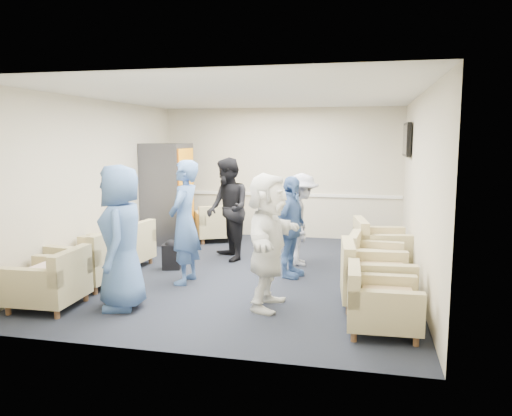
% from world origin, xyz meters
% --- Properties ---
extents(floor, '(6.00, 6.00, 0.00)m').
position_xyz_m(floor, '(0.00, 0.00, 0.00)').
color(floor, black).
rests_on(floor, ground).
extents(ceiling, '(6.00, 6.00, 0.00)m').
position_xyz_m(ceiling, '(0.00, 0.00, 2.70)').
color(ceiling, silver).
rests_on(ceiling, back_wall).
extents(back_wall, '(5.00, 0.02, 2.70)m').
position_xyz_m(back_wall, '(0.00, 3.00, 1.35)').
color(back_wall, beige).
rests_on(back_wall, floor).
extents(front_wall, '(5.00, 0.02, 2.70)m').
position_xyz_m(front_wall, '(0.00, -3.00, 1.35)').
color(front_wall, beige).
rests_on(front_wall, floor).
extents(left_wall, '(0.02, 6.00, 2.70)m').
position_xyz_m(left_wall, '(-2.50, 0.00, 1.35)').
color(left_wall, beige).
rests_on(left_wall, floor).
extents(right_wall, '(0.02, 6.00, 2.70)m').
position_xyz_m(right_wall, '(2.50, 0.00, 1.35)').
color(right_wall, beige).
rests_on(right_wall, floor).
extents(chair_rail, '(4.98, 0.04, 0.06)m').
position_xyz_m(chair_rail, '(0.00, 2.98, 0.90)').
color(chair_rail, white).
rests_on(chair_rail, back_wall).
extents(tv, '(0.10, 1.00, 0.58)m').
position_xyz_m(tv, '(2.44, 1.80, 2.05)').
color(tv, black).
rests_on(tv, right_wall).
extents(armchair_left_near, '(0.81, 0.81, 0.63)m').
position_xyz_m(armchair_left_near, '(-1.96, -2.10, 0.31)').
color(armchair_left_near, tan).
rests_on(armchair_left_near, floor).
extents(armchair_left_mid, '(0.94, 0.94, 0.68)m').
position_xyz_m(armchair_left_mid, '(-1.98, -1.13, 0.34)').
color(armchair_left_mid, tan).
rests_on(armchair_left_mid, floor).
extents(armchair_left_far, '(0.88, 0.88, 0.63)m').
position_xyz_m(armchair_left_far, '(-2.02, -0.08, 0.32)').
color(armchair_left_far, tan).
rests_on(armchair_left_far, floor).
extents(armchair_right_near, '(0.79, 0.79, 0.61)m').
position_xyz_m(armchair_right_near, '(1.94, -2.01, 0.30)').
color(armchair_right_near, tan).
rests_on(armchair_right_near, floor).
extents(armchair_right_midnear, '(0.92, 0.92, 0.68)m').
position_xyz_m(armchair_right_midnear, '(1.87, -1.16, 0.34)').
color(armchair_right_midnear, tan).
rests_on(armchair_right_midnear, floor).
extents(armchair_right_midfar, '(0.81, 0.81, 0.60)m').
position_xyz_m(armchair_right_midfar, '(1.89, -0.10, 0.30)').
color(armchair_right_midfar, tan).
rests_on(armchair_right_midfar, floor).
extents(armchair_right_far, '(0.97, 0.97, 0.67)m').
position_xyz_m(armchair_right_far, '(2.00, 0.73, 0.34)').
color(armchair_right_far, tan).
rests_on(armchair_right_far, floor).
extents(armchair_corner, '(1.07, 1.07, 0.64)m').
position_xyz_m(armchair_corner, '(-1.17, 2.23, 0.32)').
color(armchair_corner, tan).
rests_on(armchair_corner, floor).
extents(vending_machine, '(0.80, 0.94, 1.98)m').
position_xyz_m(vending_machine, '(-2.09, 1.93, 0.99)').
color(vending_machine, '#4B4B53').
rests_on(vending_machine, floor).
extents(backpack, '(0.32, 0.27, 0.48)m').
position_xyz_m(backpack, '(-1.23, -0.05, 0.25)').
color(backpack, black).
rests_on(backpack, floor).
extents(pillow, '(0.35, 0.45, 0.13)m').
position_xyz_m(pillow, '(-1.96, -2.10, 0.48)').
color(pillow, white).
rests_on(pillow, armchair_left_near).
extents(person_front_left, '(0.81, 1.00, 1.77)m').
position_xyz_m(person_front_left, '(-1.11, -1.89, 0.88)').
color(person_front_left, '#4366A2').
rests_on(person_front_left, floor).
extents(person_mid_left, '(0.44, 0.66, 1.77)m').
position_xyz_m(person_mid_left, '(-0.74, -0.71, 0.89)').
color(person_mid_left, '#4366A2').
rests_on(person_mid_left, floor).
extents(person_back_left, '(1.03, 1.08, 1.76)m').
position_xyz_m(person_back_left, '(-0.52, 0.75, 0.88)').
color(person_back_left, black).
rests_on(person_back_left, floor).
extents(person_back_right, '(0.69, 1.04, 1.51)m').
position_xyz_m(person_back_right, '(0.75, 0.69, 0.76)').
color(person_back_right, silver).
rests_on(person_back_right, floor).
extents(person_mid_right, '(0.60, 0.96, 1.52)m').
position_xyz_m(person_mid_right, '(0.69, -0.08, 0.76)').
color(person_mid_right, '#4366A2').
rests_on(person_mid_right, floor).
extents(person_front_right, '(0.60, 1.58, 1.67)m').
position_xyz_m(person_front_right, '(0.62, -1.49, 0.83)').
color(person_front_right, white).
rests_on(person_front_right, floor).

